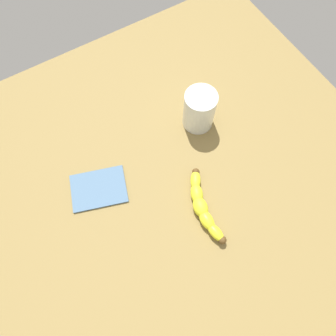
# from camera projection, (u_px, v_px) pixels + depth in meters

# --- Properties ---
(wooden_tabletop) EXTENTS (1.20, 1.20, 0.03)m
(wooden_tabletop) POSITION_uv_depth(u_px,v_px,m) (177.00, 194.00, 0.86)
(wooden_tabletop) COLOR olive
(wooden_tabletop) RESTS_ON ground
(banana) EXTENTS (0.08, 0.21, 0.04)m
(banana) POSITION_uv_depth(u_px,v_px,m) (203.00, 206.00, 0.81)
(banana) COLOR yellow
(banana) RESTS_ON wooden_tabletop
(smoothie_glass) EXTENTS (0.09, 0.09, 0.12)m
(smoothie_glass) POSITION_uv_depth(u_px,v_px,m) (199.00, 111.00, 0.88)
(smoothie_glass) COLOR silver
(smoothie_glass) RESTS_ON wooden_tabletop
(folded_napkin) EXTENTS (0.17, 0.15, 0.01)m
(folded_napkin) POSITION_uv_depth(u_px,v_px,m) (99.00, 189.00, 0.84)
(folded_napkin) COLOR slate
(folded_napkin) RESTS_ON wooden_tabletop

